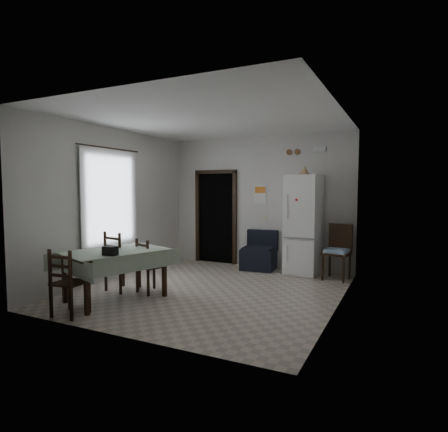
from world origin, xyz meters
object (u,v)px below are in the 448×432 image
at_px(navy_seat, 259,250).
at_px(dining_chair_near_head, 70,282).
at_px(fridge, 303,225).
at_px(dining_chair_far_left, 122,261).
at_px(corner_chair, 337,252).
at_px(dining_table, 116,275).
at_px(dining_chair_far_right, 151,265).

height_order(navy_seat, dining_chair_near_head, dining_chair_near_head).
distance_m(fridge, dining_chair_far_left, 3.63).
bearing_deg(corner_chair, dining_table, -126.87).
distance_m(dining_chair_far_left, dining_chair_far_right, 0.55).
bearing_deg(dining_table, dining_chair_far_right, 86.61).
bearing_deg(dining_chair_far_left, fridge, -125.03).
relative_size(fridge, dining_table, 1.35).
bearing_deg(dining_chair_far_right, navy_seat, -91.83).
bearing_deg(dining_table, navy_seat, 87.75).
bearing_deg(dining_table, dining_chair_near_head, -73.92).
bearing_deg(navy_seat, corner_chair, -12.03).
bearing_deg(dining_chair_far_left, dining_table, 130.68).
distance_m(navy_seat, dining_chair_far_left, 3.01).
relative_size(navy_seat, dining_chair_far_right, 0.91).
bearing_deg(dining_chair_far_left, dining_chair_near_head, 109.11).
height_order(navy_seat, corner_chair, corner_chair).
height_order(navy_seat, dining_chair_far_right, dining_chair_far_right).
bearing_deg(dining_chair_far_right, dining_chair_far_left, 31.48).
bearing_deg(dining_chair_near_head, navy_seat, -114.04).
xyz_separation_m(corner_chair, dining_chair_far_right, (-2.66, -2.27, -0.07)).
bearing_deg(corner_chair, dining_chair_far_right, -130.81).
bearing_deg(fridge, navy_seat, -175.83).
height_order(dining_table, dining_chair_far_left, dining_chair_far_left).
bearing_deg(navy_seat, dining_chair_near_head, -113.10).
height_order(corner_chair, dining_chair_far_right, corner_chair).
bearing_deg(fridge, dining_chair_near_head, -115.90).
xyz_separation_m(dining_chair_far_right, dining_chair_near_head, (-0.30, -1.42, 0.01)).
xyz_separation_m(fridge, corner_chair, (0.70, -0.21, -0.48)).
xyz_separation_m(corner_chair, dining_chair_near_head, (-2.96, -3.69, -0.06)).
distance_m(fridge, navy_seat, 1.13).
relative_size(dining_chair_far_right, dining_chair_near_head, 0.98).
bearing_deg(navy_seat, dining_table, -116.80).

